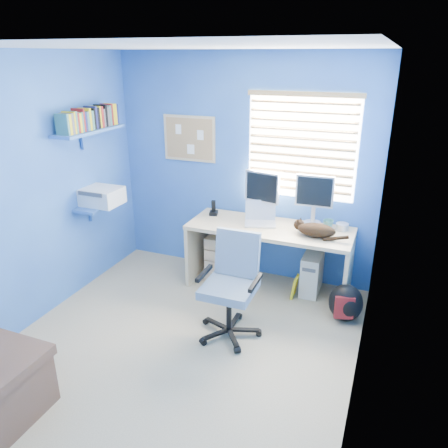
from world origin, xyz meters
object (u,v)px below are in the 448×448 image
at_px(desk, 269,258).
at_px(office_chair, 231,298).
at_px(cat, 317,230).
at_px(tower_pc, 312,272).
at_px(laptop, 260,215).

relative_size(desk, office_chair, 1.81).
relative_size(cat, tower_pc, 0.85).
relative_size(desk, cat, 4.57).
relative_size(cat, office_chair, 0.40).
height_order(laptop, tower_pc, laptop).
bearing_deg(cat, office_chair, -108.67).
relative_size(desk, laptop, 5.27).
bearing_deg(desk, tower_pc, 15.67).
xyz_separation_m(desk, office_chair, (-0.09, -0.92, -0.01)).
distance_m(desk, laptop, 0.50).
height_order(cat, office_chair, office_chair).
distance_m(cat, tower_pc, 0.62).
relative_size(laptop, office_chair, 0.34).
distance_m(cat, office_chair, 1.12).
distance_m(laptop, cat, 0.64).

